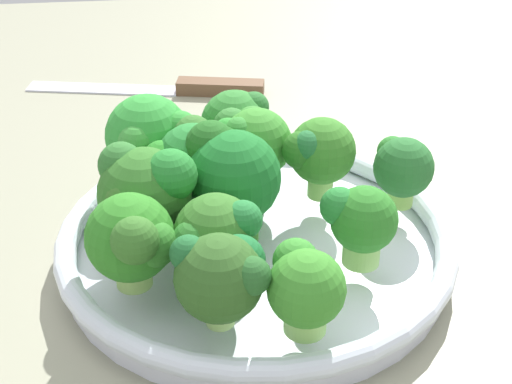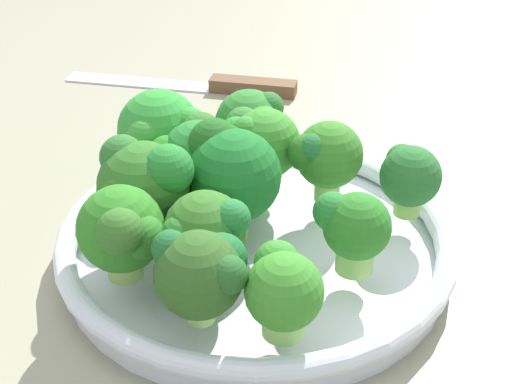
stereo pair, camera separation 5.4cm
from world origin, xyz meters
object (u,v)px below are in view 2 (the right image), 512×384
at_px(broccoli_floret_5, 352,226).
at_px(broccoli_floret_12, 202,272).
at_px(broccoli_floret_7, 144,184).
at_px(bowl, 256,243).
at_px(broccoli_floret_2, 205,233).
at_px(broccoli_floret_9, 251,124).
at_px(knife, 211,85).
at_px(broccoli_floret_3, 283,288).
at_px(broccoli_floret_8, 325,156).
at_px(broccoli_floret_11, 409,173).
at_px(broccoli_floret_1, 124,231).
at_px(broccoli_floret_10, 160,132).
at_px(broccoli_floret_4, 232,169).
at_px(broccoli_floret_0, 196,156).
at_px(broccoli_floret_6, 262,141).

relative_size(broccoli_floret_5, broccoli_floret_12, 0.94).
bearing_deg(broccoli_floret_7, bowl, -169.89).
height_order(broccoli_floret_2, broccoli_floret_9, same).
distance_m(broccoli_floret_2, knife, 0.38).
bearing_deg(broccoli_floret_3, broccoli_floret_9, -84.08).
height_order(broccoli_floret_8, broccoli_floret_11, broccoli_floret_8).
height_order(broccoli_floret_1, broccoli_floret_10, broccoli_floret_10).
relative_size(broccoli_floret_4, broccoli_floret_11, 1.40).
bearing_deg(broccoli_floret_11, broccoli_floret_0, -3.56).
bearing_deg(broccoli_floret_1, broccoli_floret_0, -112.39).
height_order(broccoli_floret_0, broccoli_floret_9, broccoli_floret_0).
relative_size(broccoli_floret_3, broccoli_floret_9, 0.86).
bearing_deg(broccoli_floret_2, broccoli_floret_4, -102.70).
distance_m(broccoli_floret_2, broccoli_floret_10, 0.14).
relative_size(broccoli_floret_0, broccoli_floret_4, 0.89).
distance_m(broccoli_floret_6, broccoli_floret_8, 0.05).
bearing_deg(broccoli_floret_10, broccoli_floret_0, 130.55).
height_order(bowl, broccoli_floret_12, broccoli_floret_12).
bearing_deg(broccoli_floret_1, broccoli_floret_8, -144.00).
xyz_separation_m(broccoli_floret_2, broccoli_floret_12, (-0.00, 0.04, 0.00)).
height_order(broccoli_floret_5, broccoli_floret_10, broccoli_floret_10).
xyz_separation_m(broccoli_floret_3, broccoli_floret_8, (-0.04, -0.15, 0.01)).
distance_m(bowl, broccoli_floret_3, 0.12).
bearing_deg(broccoli_floret_9, broccoli_floret_12, 82.36).
bearing_deg(broccoli_floret_1, broccoli_floret_10, -93.67).
bearing_deg(broccoli_floret_2, broccoli_floret_7, -45.69).
relative_size(broccoli_floret_2, broccoli_floret_12, 1.03).
distance_m(broccoli_floret_11, knife, 0.34).
distance_m(bowl, knife, 0.32).
bearing_deg(broccoli_floret_11, broccoli_floret_12, 40.68).
distance_m(broccoli_floret_2, broccoli_floret_6, 0.12).
bearing_deg(broccoli_floret_6, broccoli_floret_0, 26.63).
xyz_separation_m(broccoli_floret_3, broccoli_floret_11, (-0.10, -0.13, 0.00)).
relative_size(broccoli_floret_7, broccoli_floret_11, 1.39).
xyz_separation_m(broccoli_floret_1, broccoli_floret_9, (-0.08, -0.16, -0.00)).
bearing_deg(broccoli_floret_10, broccoli_floret_12, 104.57).
xyz_separation_m(broccoli_floret_8, broccoli_floret_12, (0.08, 0.14, -0.00)).
distance_m(broccoli_floret_0, broccoli_floret_8, 0.10).
height_order(bowl, broccoli_floret_1, broccoli_floret_1).
xyz_separation_m(broccoli_floret_1, broccoli_floret_3, (-0.10, 0.05, -0.01)).
xyz_separation_m(broccoli_floret_5, broccoli_floret_9, (0.07, -0.15, 0.00)).
bearing_deg(broccoli_floret_11, broccoli_floret_10, -13.67).
height_order(broccoli_floret_6, broccoli_floret_9, broccoli_floret_6).
distance_m(broccoli_floret_5, broccoli_floret_9, 0.16).
xyz_separation_m(broccoli_floret_12, knife, (0.02, -0.42, -0.06)).
xyz_separation_m(bowl, broccoli_floret_8, (-0.05, -0.04, 0.05)).
distance_m(broccoli_floret_0, broccoli_floret_3, 0.16).
relative_size(broccoli_floret_10, broccoli_floret_11, 1.37).
xyz_separation_m(broccoli_floret_0, broccoli_floret_7, (0.03, 0.05, 0.00)).
height_order(broccoli_floret_0, broccoli_floret_11, broccoli_floret_0).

